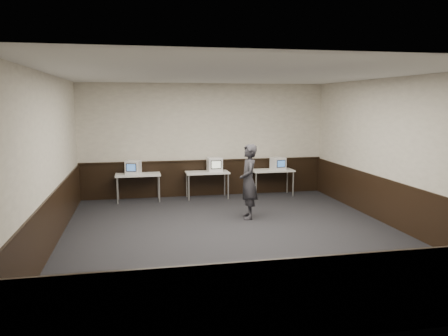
{
  "coord_description": "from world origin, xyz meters",
  "views": [
    {
      "loc": [
        -1.91,
        -8.28,
        2.68
      ],
      "look_at": [
        0.08,
        1.6,
        1.15
      ],
      "focal_mm": 35.0,
      "sensor_mm": 36.0,
      "label": 1
    }
  ],
  "objects_px": {
    "desk_right": "(272,172)",
    "person": "(249,182)",
    "emac_right": "(278,164)",
    "desk_center": "(207,174)",
    "emac_center": "(215,164)",
    "desk_left": "(138,177)",
    "emac_left": "(133,167)"
  },
  "relations": [
    {
      "from": "person",
      "to": "emac_center",
      "type": "bearing_deg",
      "value": -163.74
    },
    {
      "from": "desk_center",
      "to": "emac_left",
      "type": "xyz_separation_m",
      "value": [
        -2.02,
        0.03,
        0.26
      ]
    },
    {
      "from": "desk_left",
      "to": "emac_center",
      "type": "relative_size",
      "value": 2.75
    },
    {
      "from": "desk_left",
      "to": "desk_right",
      "type": "height_order",
      "value": "same"
    },
    {
      "from": "desk_center",
      "to": "emac_right",
      "type": "xyz_separation_m",
      "value": [
        2.06,
        -0.03,
        0.25
      ]
    },
    {
      "from": "emac_left",
      "to": "emac_right",
      "type": "height_order",
      "value": "emac_left"
    },
    {
      "from": "desk_center",
      "to": "emac_left",
      "type": "height_order",
      "value": "emac_left"
    },
    {
      "from": "emac_center",
      "to": "emac_right",
      "type": "height_order",
      "value": "emac_center"
    },
    {
      "from": "desk_right",
      "to": "emac_left",
      "type": "height_order",
      "value": "emac_left"
    },
    {
      "from": "emac_left",
      "to": "desk_right",
      "type": "bearing_deg",
      "value": 15.69
    },
    {
      "from": "desk_left",
      "to": "emac_left",
      "type": "relative_size",
      "value": 2.54
    },
    {
      "from": "desk_right",
      "to": "emac_left",
      "type": "bearing_deg",
      "value": 179.54
    },
    {
      "from": "desk_left",
      "to": "emac_center",
      "type": "distance_m",
      "value": 2.14
    },
    {
      "from": "emac_center",
      "to": "person",
      "type": "bearing_deg",
      "value": -82.69
    },
    {
      "from": "person",
      "to": "desk_left",
      "type": "bearing_deg",
      "value": -125.57
    },
    {
      "from": "desk_right",
      "to": "desk_left",
      "type": "bearing_deg",
      "value": 180.0
    },
    {
      "from": "desk_left",
      "to": "desk_center",
      "type": "height_order",
      "value": "same"
    },
    {
      "from": "desk_right",
      "to": "person",
      "type": "relative_size",
      "value": 0.7
    },
    {
      "from": "emac_left",
      "to": "desk_left",
      "type": "bearing_deg",
      "value": 1.52
    },
    {
      "from": "emac_center",
      "to": "emac_right",
      "type": "xyz_separation_m",
      "value": [
        1.84,
        -0.07,
        -0.02
      ]
    },
    {
      "from": "emac_right",
      "to": "person",
      "type": "xyz_separation_m",
      "value": [
        -1.47,
        -2.27,
        -0.07
      ]
    },
    {
      "from": "desk_center",
      "to": "emac_center",
      "type": "distance_m",
      "value": 0.35
    },
    {
      "from": "emac_right",
      "to": "desk_right",
      "type": "bearing_deg",
      "value": 159.05
    },
    {
      "from": "desk_left",
      "to": "person",
      "type": "bearing_deg",
      "value": -42.77
    },
    {
      "from": "desk_center",
      "to": "emac_center",
      "type": "bearing_deg",
      "value": 10.38
    },
    {
      "from": "emac_center",
      "to": "person",
      "type": "height_order",
      "value": "person"
    },
    {
      "from": "desk_center",
      "to": "person",
      "type": "relative_size",
      "value": 0.7
    },
    {
      "from": "emac_center",
      "to": "emac_right",
      "type": "bearing_deg",
      "value": -3.98
    },
    {
      "from": "emac_center",
      "to": "desk_right",
      "type": "bearing_deg",
      "value": -3.12
    },
    {
      "from": "desk_left",
      "to": "emac_right",
      "type": "relative_size",
      "value": 2.78
    },
    {
      "from": "desk_right",
      "to": "emac_center",
      "type": "xyz_separation_m",
      "value": [
        -1.68,
        0.04,
        0.27
      ]
    },
    {
      "from": "desk_left",
      "to": "emac_center",
      "type": "xyz_separation_m",
      "value": [
        2.12,
        0.04,
        0.27
      ]
    }
  ]
}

